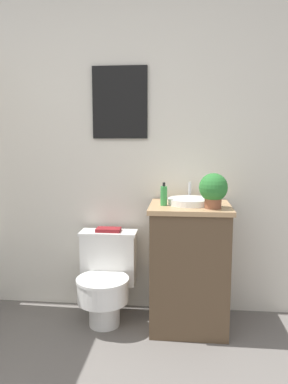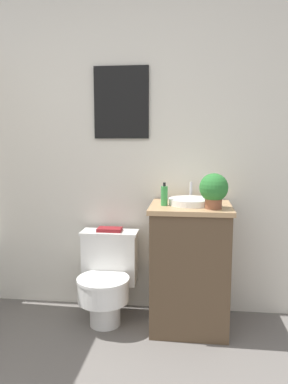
{
  "view_description": "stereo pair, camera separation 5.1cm",
  "coord_description": "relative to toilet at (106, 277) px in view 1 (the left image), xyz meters",
  "views": [
    {
      "loc": [
        0.84,
        -0.52,
        1.28
      ],
      "look_at": [
        0.61,
        1.75,
        0.96
      ],
      "focal_mm": 35.0,
      "sensor_mm": 36.0,
      "label": 1
    },
    {
      "loc": [
        0.89,
        -0.52,
        1.28
      ],
      "look_at": [
        0.61,
        1.75,
        0.96
      ],
      "focal_mm": 35.0,
      "sensor_mm": 36.0,
      "label": 2
    }
  ],
  "objects": [
    {
      "name": "vanity",
      "position": [
        0.58,
        -0.01,
        0.11
      ],
      "size": [
        0.53,
        0.49,
        0.85
      ],
      "color": "brown",
      "rests_on": "ground_plane"
    },
    {
      "name": "wall_back",
      "position": [
        -0.32,
        0.27,
        0.93
      ],
      "size": [
        3.34,
        0.07,
        2.5
      ],
      "color": "silver",
      "rests_on": "ground_plane"
    },
    {
      "name": "book_on_tank",
      "position": [
        -0.0,
        0.11,
        0.31
      ],
      "size": [
        0.17,
        0.1,
        0.02
      ],
      "color": "maroon",
      "rests_on": "toilet"
    },
    {
      "name": "sink",
      "position": [
        0.58,
        0.01,
        0.55
      ],
      "size": [
        0.3,
        0.34,
        0.13
      ],
      "color": "white",
      "rests_on": "vanity"
    },
    {
      "name": "toilet",
      "position": [
        0.0,
        0.0,
        0.0
      ],
      "size": [
        0.41,
        0.49,
        0.62
      ],
      "color": "white",
      "rests_on": "ground_plane"
    },
    {
      "name": "potted_plant",
      "position": [
        0.72,
        -0.13,
        0.65
      ],
      "size": [
        0.18,
        0.18,
        0.22
      ],
      "color": "brown",
      "rests_on": "vanity"
    },
    {
      "name": "soap_bottle",
      "position": [
        0.4,
        -0.06,
        0.59
      ],
      "size": [
        0.04,
        0.04,
        0.15
      ],
      "color": "green",
      "rests_on": "vanity"
    }
  ]
}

